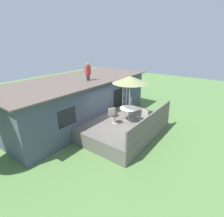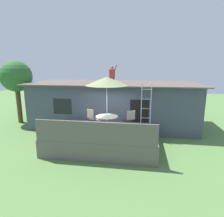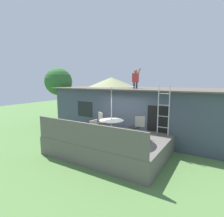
% 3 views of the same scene
% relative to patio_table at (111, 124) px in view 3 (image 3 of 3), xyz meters
% --- Properties ---
extents(ground_plane, '(40.00, 40.00, 0.00)m').
position_rel_patio_table_xyz_m(ground_plane, '(-0.22, 0.16, -1.39)').
color(ground_plane, '#567F42').
extents(house, '(10.50, 4.50, 2.78)m').
position_rel_patio_table_xyz_m(house, '(-0.22, 3.76, 0.01)').
color(house, '#424C5B').
rests_on(house, ground).
extents(deck, '(4.99, 3.40, 0.80)m').
position_rel_patio_table_xyz_m(deck, '(-0.22, 0.16, -0.99)').
color(deck, '#605B56').
rests_on(deck, ground).
extents(deck_railing, '(4.89, 0.08, 0.90)m').
position_rel_patio_table_xyz_m(deck_railing, '(-0.22, -1.49, -0.14)').
color(deck_railing, '#605B56').
rests_on(deck_railing, deck).
extents(patio_table, '(1.04, 1.04, 0.74)m').
position_rel_patio_table_xyz_m(patio_table, '(0.00, 0.00, 0.00)').
color(patio_table, '#A59E8C').
rests_on(patio_table, deck).
extents(patio_umbrella, '(1.90, 1.90, 2.54)m').
position_rel_patio_table_xyz_m(patio_umbrella, '(0.00, 0.00, 1.76)').
color(patio_umbrella, silver).
rests_on(patio_umbrella, deck).
extents(step_ladder, '(0.52, 0.04, 2.20)m').
position_rel_patio_table_xyz_m(step_ladder, '(1.79, 1.45, 0.51)').
color(step_ladder, silver).
rests_on(step_ladder, deck).
extents(person_figure, '(0.47, 0.20, 1.11)m').
position_rel_patio_table_xyz_m(person_figure, '(-0.19, 2.85, 2.00)').
color(person_figure, '#33384C').
rests_on(person_figure, house).
extents(patio_chair_left, '(0.58, 0.44, 0.92)m').
position_rel_patio_table_xyz_m(patio_chair_left, '(-0.82, 0.46, -0.13)').
color(patio_chair_left, '#A59E8C').
rests_on(patio_chair_left, deck).
extents(patio_chair_right, '(0.59, 0.44, 0.92)m').
position_rel_patio_table_xyz_m(patio_chair_right, '(0.96, 0.47, -0.13)').
color(patio_chair_right, '#A59E8C').
rests_on(patio_chair_right, deck).
extents(patio_chair_near, '(0.44, 0.62, 0.92)m').
position_rel_patio_table_xyz_m(patio_chair_near, '(-0.15, -0.93, -0.13)').
color(patio_chair_near, '#A59E8C').
rests_on(patio_chair_near, deck).
extents(backyard_tree, '(2.03, 2.03, 4.17)m').
position_rel_patio_table_xyz_m(backyard_tree, '(-6.66, 3.24, 1.71)').
color(backyard_tree, brown).
rests_on(backyard_tree, ground).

